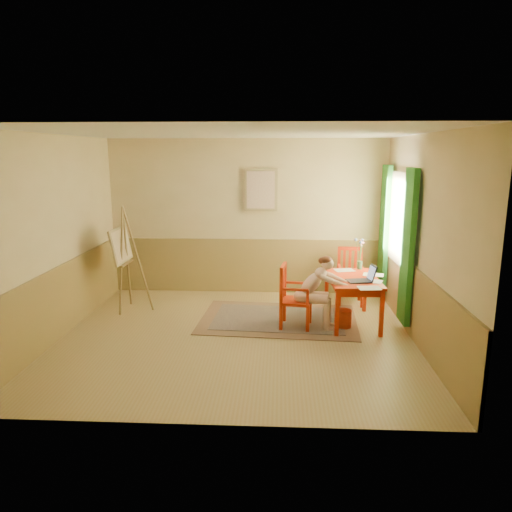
# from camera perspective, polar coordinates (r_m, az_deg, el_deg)

# --- Properties ---
(room) EXTENTS (5.04, 4.54, 2.84)m
(room) POSITION_cam_1_polar(r_m,az_deg,el_deg) (6.44, -2.47, 2.03)
(room) COLOR #A28C56
(room) RESTS_ON ground
(wainscot) EXTENTS (5.00, 4.50, 1.00)m
(wainscot) POSITION_cam_1_polar(r_m,az_deg,el_deg) (7.42, -1.84, -3.73)
(wainscot) COLOR olive
(wainscot) RESTS_ON room
(window) EXTENTS (0.12, 2.01, 2.20)m
(window) POSITION_cam_1_polar(r_m,az_deg,el_deg) (7.72, 16.52, 2.83)
(window) COLOR white
(window) RESTS_ON room
(wall_portrait) EXTENTS (0.60, 0.05, 0.76)m
(wall_portrait) POSITION_cam_1_polar(r_m,az_deg,el_deg) (8.55, 0.57, 7.95)
(wall_portrait) COLOR tan
(wall_portrait) RESTS_ON room
(rug) EXTENTS (2.50, 1.75, 0.02)m
(rug) POSITION_cam_1_polar(r_m,az_deg,el_deg) (7.48, 2.71, -7.55)
(rug) COLOR #8C7251
(rug) RESTS_ON room
(table) EXTENTS (0.77, 1.23, 0.72)m
(table) POSITION_cam_1_polar(r_m,az_deg,el_deg) (7.28, 11.56, -3.22)
(table) COLOR red
(table) RESTS_ON room
(chair_left) EXTENTS (0.49, 0.48, 0.95)m
(chair_left) POSITION_cam_1_polar(r_m,az_deg,el_deg) (7.03, 4.45, -4.88)
(chair_left) COLOR red
(chair_left) RESTS_ON room
(chair_back) EXTENTS (0.44, 0.46, 0.96)m
(chair_back) POSITION_cam_1_polar(r_m,az_deg,el_deg) (8.30, 11.24, -2.36)
(chair_back) COLOR red
(chair_back) RESTS_ON room
(figure) EXTENTS (0.84, 0.42, 1.11)m
(figure) POSITION_cam_1_polar(r_m,az_deg,el_deg) (6.97, 7.28, -3.93)
(figure) COLOR beige
(figure) RESTS_ON room
(laptop) EXTENTS (0.43, 0.31, 0.24)m
(laptop) POSITION_cam_1_polar(r_m,az_deg,el_deg) (7.05, 12.74, -2.62)
(laptop) COLOR #1E2338
(laptop) RESTS_ON table
(papers) EXTENTS (0.75, 1.27, 0.00)m
(papers) POSITION_cam_1_polar(r_m,az_deg,el_deg) (7.24, 12.88, -2.61)
(papers) COLOR white
(papers) RESTS_ON table
(vase) EXTENTS (0.18, 0.25, 0.50)m
(vase) POSITION_cam_1_polar(r_m,az_deg,el_deg) (7.76, 12.38, 0.12)
(vase) COLOR #3F724C
(vase) RESTS_ON table
(wastebasket) EXTENTS (0.29, 0.29, 0.27)m
(wastebasket) POSITION_cam_1_polar(r_m,az_deg,el_deg) (7.22, 10.41, -7.42)
(wastebasket) COLOR #BF3713
(wastebasket) RESTS_ON room
(easel) EXTENTS (0.57, 0.76, 1.72)m
(easel) POSITION_cam_1_polar(r_m,az_deg,el_deg) (7.98, -15.70, 0.78)
(easel) COLOR olive
(easel) RESTS_ON room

